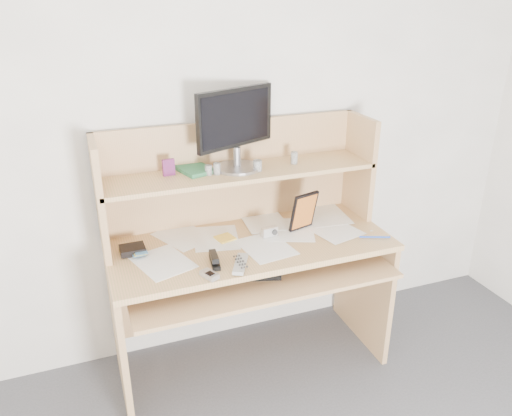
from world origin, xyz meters
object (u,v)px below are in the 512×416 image
object	(u,v)px
desk	(245,245)
tv_remote	(240,264)
game_case	(304,211)
monitor	(236,126)
keyboard	(231,270)

from	to	relation	value
desk	tv_remote	distance (m)	0.33
game_case	monitor	distance (m)	0.56
monitor	tv_remote	bearing A→B (deg)	-129.27
desk	monitor	distance (m)	0.61
game_case	desk	bearing A→B (deg)	153.98
keyboard	tv_remote	size ratio (longest dim) A/B	2.85
desk	keyboard	bearing A→B (deg)	-128.33
keyboard	game_case	size ratio (longest dim) A/B	2.40
tv_remote	game_case	size ratio (longest dim) A/B	0.84
tv_remote	game_case	xyz separation A→B (m)	(0.43, 0.24, 0.10)
desk	keyboard	world-z (taller)	desk
game_case	monitor	xyz separation A→B (m)	(-0.31, 0.17, 0.43)
monitor	keyboard	bearing A→B (deg)	-137.09
desk	monitor	world-z (taller)	monitor
monitor	game_case	bearing A→B (deg)	-51.36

